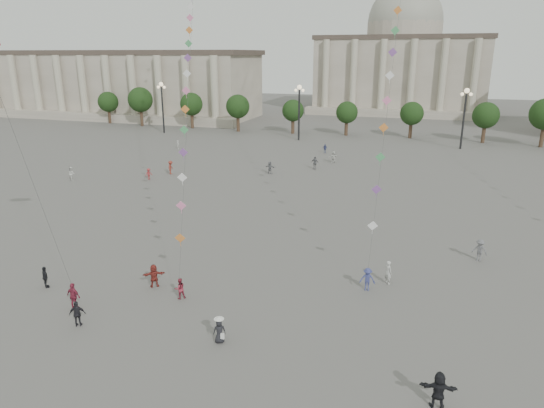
% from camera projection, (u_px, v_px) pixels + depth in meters
% --- Properties ---
extents(ground, '(360.00, 360.00, 0.00)m').
position_uv_depth(ground, '(237.00, 352.00, 27.69)').
color(ground, '#555350').
rests_on(ground, ground).
extents(hall_west, '(84.00, 26.22, 17.20)m').
position_uv_depth(hall_west, '(110.00, 84.00, 132.54)').
color(hall_west, gray).
rests_on(hall_west, ground).
extents(hall_central, '(48.30, 34.30, 35.50)m').
position_uv_depth(hall_central, '(402.00, 61.00, 140.86)').
color(hall_central, gray).
rests_on(hall_central, ground).
extents(tree_row, '(137.12, 5.12, 8.00)m').
position_uv_depth(tree_row, '(382.00, 111.00, 96.96)').
color(tree_row, '#3C2A1E').
rests_on(tree_row, ground).
extents(lamp_post_far_west, '(2.00, 0.90, 10.65)m').
position_uv_depth(lamp_post_far_west, '(162.00, 98.00, 102.33)').
color(lamp_post_far_west, '#262628').
rests_on(lamp_post_far_west, ground).
extents(lamp_post_mid_west, '(2.00, 0.90, 10.65)m').
position_uv_depth(lamp_post_mid_west, '(299.00, 102.00, 93.51)').
color(lamp_post_mid_west, '#262628').
rests_on(lamp_post_mid_west, ground).
extents(lamp_post_mid_east, '(2.00, 0.90, 10.65)m').
position_uv_depth(lamp_post_mid_east, '(465.00, 107.00, 84.70)').
color(lamp_post_mid_east, '#262628').
rests_on(lamp_post_mid_east, ground).
extents(person_crowd_0, '(0.94, 0.52, 1.52)m').
position_uv_depth(person_crowd_0, '(325.00, 149.00, 83.10)').
color(person_crowd_0, navy).
rests_on(person_crowd_0, ground).
extents(person_crowd_1, '(1.14, 1.10, 1.85)m').
position_uv_depth(person_crowd_1, '(72.00, 173.00, 65.13)').
color(person_crowd_1, silver).
rests_on(person_crowd_1, ground).
extents(person_crowd_2, '(1.04, 1.14, 1.53)m').
position_uv_depth(person_crowd_2, '(149.00, 174.00, 65.55)').
color(person_crowd_2, maroon).
rests_on(person_crowd_2, ground).
extents(person_crowd_3, '(1.82, 0.73, 1.92)m').
position_uv_depth(person_crowd_3, '(439.00, 390.00, 23.16)').
color(person_crowd_3, black).
rests_on(person_crowd_3, ground).
extents(person_crowd_4, '(1.50, 1.65, 1.83)m').
position_uv_depth(person_crowd_4, '(334.00, 157.00, 75.62)').
color(person_crowd_4, silver).
rests_on(person_crowd_4, ground).
extents(person_crowd_6, '(1.38, 1.05, 1.89)m').
position_uv_depth(person_crowd_6, '(480.00, 250.00, 39.67)').
color(person_crowd_6, slate).
rests_on(person_crowd_6, ground).
extents(person_crowd_10, '(0.58, 0.66, 1.53)m').
position_uv_depth(person_crowd_10, '(178.00, 145.00, 86.61)').
color(person_crowd_10, beige).
rests_on(person_crowd_10, ground).
extents(person_crowd_12, '(1.71, 0.83, 1.77)m').
position_uv_depth(person_crowd_12, '(270.00, 168.00, 68.72)').
color(person_crowd_12, slate).
rests_on(person_crowd_12, ground).
extents(person_crowd_13, '(0.76, 0.77, 1.80)m').
position_uv_depth(person_crowd_13, '(388.00, 272.00, 35.78)').
color(person_crowd_13, '#B9B9B4').
rests_on(person_crowd_13, ground).
extents(person_crowd_16, '(1.17, 0.61, 1.90)m').
position_uv_depth(person_crowd_16, '(315.00, 163.00, 71.36)').
color(person_crowd_16, slate).
rests_on(person_crowd_16, ground).
extents(person_crowd_17, '(0.91, 1.34, 1.92)m').
position_uv_depth(person_crowd_17, '(171.00, 167.00, 68.42)').
color(person_crowd_17, maroon).
rests_on(person_crowd_17, ground).
extents(tourist_0, '(1.13, 0.57, 1.85)m').
position_uv_depth(tourist_0, '(74.00, 296.00, 32.21)').
color(tourist_0, maroon).
rests_on(tourist_0, ground).
extents(tourist_1, '(1.00, 0.91, 1.64)m').
position_uv_depth(tourist_1, '(45.00, 277.00, 35.16)').
color(tourist_1, black).
rests_on(tourist_1, ground).
extents(tourist_2, '(1.64, 1.31, 1.75)m').
position_uv_depth(tourist_2, '(154.00, 276.00, 35.28)').
color(tourist_2, maroon).
rests_on(tourist_2, ground).
extents(tourist_4, '(1.07, 0.80, 1.69)m').
position_uv_depth(tourist_4, '(77.00, 314.00, 30.17)').
color(tourist_4, black).
rests_on(tourist_4, ground).
extents(kite_flyer_0, '(0.93, 0.92, 1.52)m').
position_uv_depth(kite_flyer_0, '(180.00, 288.00, 33.60)').
color(kite_flyer_0, maroon).
rests_on(kite_flyer_0, ground).
extents(kite_flyer_1, '(1.17, 0.76, 1.72)m').
position_uv_depth(kite_flyer_1, '(367.00, 279.00, 34.75)').
color(kite_flyer_1, navy).
rests_on(kite_flyer_1, ground).
extents(hat_person, '(0.88, 0.77, 1.69)m').
position_uv_depth(hat_person, '(219.00, 330.00, 28.44)').
color(hat_person, black).
rests_on(hat_person, ground).
extents(kite_train_west, '(21.54, 48.64, 65.90)m').
position_uv_depth(kite_train_west, '(192.00, 2.00, 54.21)').
color(kite_train_west, '#3F3F3F').
rests_on(kite_train_west, ground).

